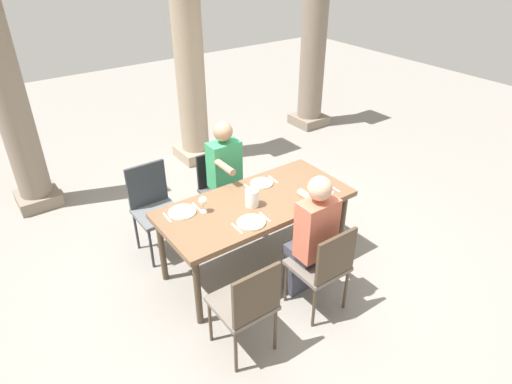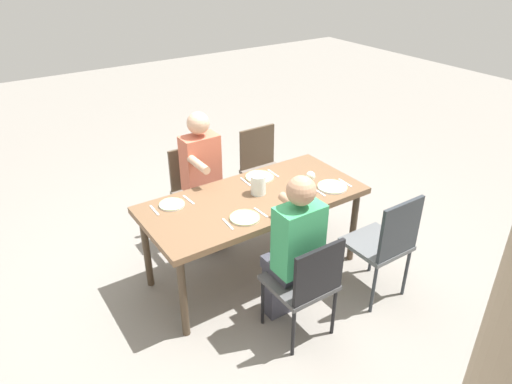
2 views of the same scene
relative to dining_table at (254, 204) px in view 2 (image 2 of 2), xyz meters
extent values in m
plane|color=gray|center=(0.00, 0.00, -0.70)|extent=(16.00, 16.00, 0.00)
cube|color=brown|center=(0.00, 0.00, 0.04)|extent=(1.86, 0.85, 0.05)
cylinder|color=#473828|center=(-0.85, 0.35, -0.34)|extent=(0.06, 0.06, 0.71)
cylinder|color=#473828|center=(0.85, 0.35, -0.34)|extent=(0.06, 0.06, 0.71)
cylinder|color=#473828|center=(-0.85, -0.35, -0.34)|extent=(0.06, 0.06, 0.71)
cylinder|color=#473828|center=(0.85, -0.35, -0.34)|extent=(0.06, 0.06, 0.71)
cube|color=#5B5E61|center=(-0.68, 0.77, -0.22)|extent=(0.44, 0.44, 0.04)
cube|color=#2D3338|center=(-0.68, 0.97, 0.02)|extent=(0.42, 0.03, 0.48)
cylinder|color=#2D3338|center=(-0.87, 0.58, -0.47)|extent=(0.03, 0.03, 0.46)
cylinder|color=#2D3338|center=(-0.49, 0.58, -0.47)|extent=(0.03, 0.03, 0.46)
cylinder|color=#2D3338|center=(-0.87, 0.96, -0.47)|extent=(0.03, 0.03, 0.46)
cylinder|color=#2D3338|center=(-0.49, 0.96, -0.47)|extent=(0.03, 0.03, 0.46)
cube|color=#6A6158|center=(-0.68, -0.77, -0.23)|extent=(0.44, 0.44, 0.04)
cube|color=#473828|center=(-0.68, -0.97, 0.00)|extent=(0.42, 0.03, 0.45)
cylinder|color=#473828|center=(-0.49, -0.58, -0.47)|extent=(0.03, 0.03, 0.45)
cylinder|color=#473828|center=(-0.87, -0.58, -0.47)|extent=(0.03, 0.03, 0.45)
cylinder|color=#473828|center=(-0.49, -0.96, -0.47)|extent=(0.03, 0.03, 0.45)
cylinder|color=#473828|center=(-0.87, -0.96, -0.47)|extent=(0.03, 0.03, 0.45)
cube|color=#4F4F50|center=(0.11, 0.77, -0.25)|extent=(0.44, 0.44, 0.04)
cube|color=black|center=(0.11, 0.97, -0.04)|extent=(0.42, 0.03, 0.42)
cylinder|color=black|center=(-0.08, 0.58, -0.48)|extent=(0.03, 0.03, 0.43)
cylinder|color=black|center=(0.30, 0.58, -0.48)|extent=(0.03, 0.03, 0.43)
cylinder|color=black|center=(-0.08, 0.96, -0.48)|extent=(0.03, 0.03, 0.43)
cylinder|color=black|center=(0.30, 0.96, -0.48)|extent=(0.03, 0.03, 0.43)
cube|color=#6A6158|center=(0.11, -0.77, -0.24)|extent=(0.44, 0.44, 0.04)
cube|color=#473828|center=(0.11, -0.97, -0.02)|extent=(0.42, 0.03, 0.44)
cylinder|color=#473828|center=(0.30, -0.58, -0.48)|extent=(0.03, 0.03, 0.44)
cylinder|color=#473828|center=(-0.08, -0.58, -0.48)|extent=(0.03, 0.03, 0.44)
cylinder|color=#473828|center=(0.30, -0.96, -0.48)|extent=(0.03, 0.03, 0.44)
cylinder|color=#473828|center=(-0.08, -0.96, -0.48)|extent=(0.03, 0.03, 0.44)
cube|color=#3F3F4C|center=(0.11, 0.53, -0.47)|extent=(0.24, 0.14, 0.46)
cube|color=#3F3F4C|center=(0.11, 0.62, -0.19)|extent=(0.28, 0.32, 0.10)
cube|color=#389E60|center=(0.11, 0.73, 0.12)|extent=(0.34, 0.20, 0.51)
sphere|color=tan|center=(0.11, 0.73, 0.50)|extent=(0.20, 0.20, 0.20)
cylinder|color=tan|center=(-0.03, 0.49, 0.23)|extent=(0.07, 0.30, 0.07)
cube|color=#3F3F4C|center=(0.11, -0.52, -0.47)|extent=(0.24, 0.14, 0.46)
cube|color=#3F3F4C|center=(0.11, -0.61, -0.19)|extent=(0.28, 0.32, 0.10)
cube|color=#CC664C|center=(0.11, -0.72, 0.13)|extent=(0.34, 0.20, 0.53)
sphere|color=tan|center=(0.11, -0.72, 0.52)|extent=(0.20, 0.20, 0.20)
cylinder|color=tan|center=(0.25, -0.48, 0.25)|extent=(0.07, 0.30, 0.07)
cylinder|color=white|center=(-0.65, 0.23, 0.07)|extent=(0.26, 0.26, 0.01)
torus|color=#A9CD91|center=(-0.65, 0.23, 0.08)|extent=(0.26, 0.26, 0.01)
cylinder|color=white|center=(-0.49, 0.13, 0.07)|extent=(0.06, 0.06, 0.00)
cylinder|color=white|center=(-0.49, 0.13, 0.11)|extent=(0.01, 0.01, 0.08)
sphere|color=#F2EFCC|center=(-0.49, 0.13, 0.19)|extent=(0.08, 0.08, 0.08)
cube|color=silver|center=(-0.80, 0.23, 0.07)|extent=(0.03, 0.17, 0.01)
cube|color=silver|center=(-0.50, 0.23, 0.07)|extent=(0.02, 0.17, 0.01)
cylinder|color=silver|center=(-0.24, -0.27, 0.07)|extent=(0.26, 0.26, 0.01)
torus|color=#A0BE77|center=(-0.24, -0.27, 0.08)|extent=(0.26, 0.26, 0.01)
cube|color=silver|center=(-0.39, -0.27, 0.07)|extent=(0.02, 0.17, 0.01)
cube|color=silver|center=(-0.09, -0.27, 0.07)|extent=(0.02, 0.17, 0.01)
cylinder|color=silver|center=(0.24, 0.24, 0.07)|extent=(0.23, 0.23, 0.01)
torus|color=#A0BE77|center=(0.24, 0.24, 0.08)|extent=(0.23, 0.23, 0.01)
cube|color=silver|center=(0.09, 0.24, 0.07)|extent=(0.02, 0.17, 0.01)
cube|color=silver|center=(0.39, 0.24, 0.07)|extent=(0.03, 0.17, 0.01)
cylinder|color=white|center=(0.62, -0.26, 0.07)|extent=(0.21, 0.21, 0.01)
torus|color=#A9CD91|center=(0.62, -0.26, 0.08)|extent=(0.21, 0.21, 0.01)
cube|color=silver|center=(0.47, -0.26, 0.07)|extent=(0.03, 0.17, 0.01)
cube|color=silver|center=(0.77, -0.26, 0.07)|extent=(0.02, 0.17, 0.01)
cylinder|color=white|center=(-0.07, -0.03, 0.15)|extent=(0.13, 0.13, 0.17)
cylinder|color=#EFEAC6|center=(-0.07, -0.03, 0.13)|extent=(0.12, 0.12, 0.11)
camera|label=1|loc=(-2.07, -2.89, 2.31)|focal=31.18mm
camera|label=2|loc=(1.86, 2.81, 1.97)|focal=32.78mm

